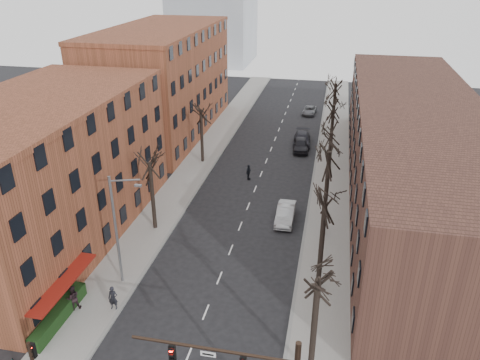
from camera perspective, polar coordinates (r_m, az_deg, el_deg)
The scene contains 22 objects.
sidewalk_left at distance 58.60m, azimuth -4.67°, elevation 2.66°, with size 4.00×90.00×0.15m, color gray.
sidewalk_right at distance 56.48m, azimuth 11.13°, elevation 1.35°, with size 4.00×90.00×0.15m, color gray.
building_left_near at distance 42.94m, azimuth -22.84°, elevation 0.53°, with size 12.00×26.00×12.00m, color brown.
building_left_far at distance 67.07m, azimuth -9.44°, elevation 11.57°, with size 12.00×28.00×14.00m, color brown.
building_right at distance 50.69m, azimuth 20.49°, elevation 3.39°, with size 12.00×50.00×10.00m, color #4D2D23.
awning_left at distance 36.32m, azimuth -20.06°, elevation -14.95°, with size 1.20×7.00×0.15m, color maroon.
hedge at distance 35.34m, azimuth -21.19°, elevation -15.07°, with size 0.80×6.00×1.00m, color #1C3913.
tree_right_b at distance 36.59m, azimuth 9.42°, elevation -13.16°, with size 5.20×5.20×10.80m, color black, non-canonical shape.
tree_right_c at distance 43.17m, azimuth 10.01°, elevation -6.63°, with size 5.20×5.20×11.60m, color black, non-canonical shape.
tree_right_d at distance 50.17m, azimuth 10.44°, elevation -1.86°, with size 5.20×5.20×10.00m, color black, non-canonical shape.
tree_right_e at distance 57.43m, azimuth 10.75°, elevation 1.71°, with size 5.20×5.20×10.80m, color black, non-canonical shape.
tree_right_f at distance 64.86m, azimuth 11.00°, elevation 4.48°, with size 5.20×5.20×11.60m, color black, non-canonical shape.
tree_left_a at distance 44.19m, azimuth -10.26°, elevation -5.84°, with size 5.20×5.20×9.50m, color black, non-canonical shape.
tree_left_b at distance 57.64m, azimuth -4.56°, elevation 2.19°, with size 5.20×5.20×9.50m, color black, non-canonical shape.
streetlight at distance 35.23m, azimuth -14.70°, elevation -5.48°, with size 2.45×0.22×9.03m.
silver_sedan at distance 44.56m, azimuth 5.57°, elevation -4.10°, with size 1.62×4.66×1.53m, color #A1A5A8.
parked_car_near at distance 61.26m, azimuth 7.40°, elevation 4.30°, with size 1.92×4.77×1.63m, color black.
parked_car_mid at distance 63.24m, azimuth 7.57°, elevation 4.95°, with size 2.20×5.40×1.57m, color black.
parked_car_far at distance 76.63m, azimuth 8.46°, elevation 8.38°, with size 1.96×4.26×1.18m, color slate.
pedestrian_a at distance 34.95m, azimuth -15.22°, elevation -13.72°, with size 0.66×0.44×1.82m, color black.
pedestrian_b at distance 35.72m, azimuth -19.70°, elevation -13.36°, with size 0.93×0.72×1.91m, color black.
pedestrian_crossing at distance 52.54m, azimuth 1.04°, elevation 0.96°, with size 1.05×0.44×1.80m, color black.
Camera 1 is at (7.63, -16.81, 22.57)m, focal length 35.00 mm.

